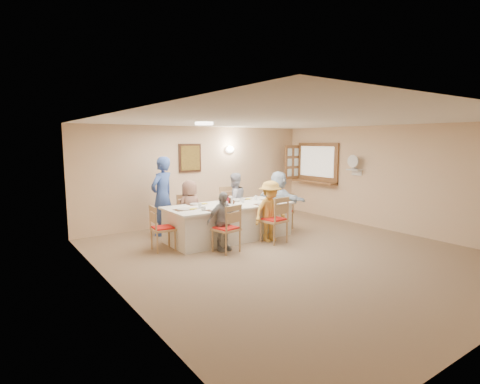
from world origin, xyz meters
TOP-DOWN VIEW (x-y plane):
  - ground at (0.00, 0.00)m, footprint 7.00×7.00m
  - room_walls at (0.00, 0.00)m, footprint 7.00×7.00m
  - wall_picture at (-0.30, 3.46)m, footprint 0.62×0.05m
  - wall_sconce at (0.90, 3.44)m, footprint 0.26×0.09m
  - ceiling_light at (-1.00, 1.50)m, footprint 0.36×0.36m
  - serving_hatch at (3.21, 2.40)m, footprint 0.06×1.50m
  - hatch_sill at (3.09, 2.40)m, footprint 0.30×1.50m
  - shutter_door at (2.95, 3.16)m, footprint 0.55×0.04m
  - fan_shelf at (3.13, 1.05)m, footprint 0.22×0.36m
  - desk_fan at (3.10, 1.05)m, footprint 0.30×0.30m
  - dining_table at (-0.32, 1.64)m, footprint 2.79×1.18m
  - chair_back_left at (-0.92, 2.44)m, footprint 0.52×0.52m
  - chair_back_right at (0.28, 2.44)m, footprint 0.55×0.55m
  - chair_front_left at (-0.92, 0.84)m, footprint 0.53×0.53m
  - chair_front_right at (0.28, 0.84)m, footprint 0.52×0.52m
  - chair_left_end at (-1.87, 1.64)m, footprint 0.47×0.47m
  - chair_right_end at (1.23, 1.64)m, footprint 0.49×0.49m
  - diner_back_left at (-0.92, 2.32)m, footprint 0.76×0.62m
  - diner_back_right at (0.28, 2.32)m, footprint 0.67×0.52m
  - diner_front_left at (-0.92, 0.96)m, footprint 0.68×0.30m
  - diner_front_right at (0.28, 0.96)m, footprint 0.89×0.57m
  - diner_right_end at (1.10, 1.64)m, footprint 1.47×0.91m
  - caregiver at (-1.37, 2.79)m, footprint 0.99×0.94m
  - placemat_fl at (-0.92, 1.22)m, footprint 0.36×0.27m
  - plate_fl at (-0.92, 1.22)m, footprint 0.25×0.25m
  - napkin_fl at (-0.74, 1.17)m, footprint 0.14×0.14m
  - placemat_fr at (0.28, 1.22)m, footprint 0.34×0.25m
  - plate_fr at (0.28, 1.22)m, footprint 0.25×0.25m
  - napkin_fr at (0.46, 1.17)m, footprint 0.13×0.13m
  - placemat_bl at (-0.92, 2.06)m, footprint 0.33×0.25m
  - plate_bl at (-0.92, 2.06)m, footprint 0.25×0.25m
  - napkin_bl at (-0.74, 2.01)m, footprint 0.13×0.13m
  - placemat_br at (0.28, 2.06)m, footprint 0.36×0.27m
  - plate_br at (0.28, 2.06)m, footprint 0.23×0.23m
  - napkin_br at (0.46, 2.01)m, footprint 0.14×0.14m
  - placemat_le at (-1.42, 1.64)m, footprint 0.36×0.27m
  - plate_le at (-1.42, 1.64)m, footprint 0.26×0.26m
  - napkin_le at (-1.24, 1.59)m, footprint 0.14×0.14m
  - placemat_re at (0.80, 1.64)m, footprint 0.35×0.26m
  - plate_re at (0.80, 1.64)m, footprint 0.24×0.24m
  - napkin_re at (0.98, 1.59)m, footprint 0.13×0.13m
  - teacup_a at (-1.14, 1.33)m, footprint 0.17×0.17m
  - teacup_b at (0.05, 2.14)m, footprint 0.17×0.17m
  - bowl_a at (-0.54, 1.37)m, footprint 0.29×0.29m
  - bowl_b at (0.03, 1.87)m, footprint 0.31×0.31m
  - condiment_ketchup at (-0.38, 1.64)m, footprint 0.14×0.14m
  - condiment_brown at (-0.31, 1.70)m, footprint 0.11×0.12m
  - condiment_malt at (-0.24, 1.63)m, footprint 0.16×0.16m
  - drinking_glass at (-0.47, 1.69)m, footprint 0.06×0.06m

SIDE VIEW (x-z plane):
  - ground at x=0.00m, z-range 0.00..0.00m
  - dining_table at x=-0.32m, z-range 0.00..0.76m
  - chair_right_end at x=1.23m, z-range 0.00..0.88m
  - chair_left_end at x=-1.87m, z-range 0.00..0.90m
  - chair_back_left at x=-0.92m, z-range 0.00..0.92m
  - chair_front_left at x=-0.92m, z-range 0.00..0.94m
  - chair_front_right at x=0.28m, z-range 0.00..0.99m
  - chair_back_right at x=0.28m, z-range 0.00..1.02m
  - diner_front_left at x=-0.92m, z-range 0.00..1.16m
  - diner_back_left at x=-0.92m, z-range 0.00..1.27m
  - diner_front_right at x=0.28m, z-range 0.00..1.30m
  - diner_back_right at x=0.28m, z-range 0.00..1.37m
  - diner_right_end at x=1.10m, z-range 0.00..1.42m
  - placemat_fl at x=-0.92m, z-range 0.76..0.77m
  - placemat_fr at x=0.28m, z-range 0.76..0.77m
  - placemat_bl at x=-0.92m, z-range 0.76..0.77m
  - placemat_br at x=0.28m, z-range 0.76..0.77m
  - placemat_le at x=-1.42m, z-range 0.76..0.77m
  - placemat_re at x=0.80m, z-range 0.76..0.77m
  - napkin_fl at x=-0.74m, z-range 0.77..0.77m
  - napkin_fr at x=0.46m, z-range 0.77..0.77m
  - napkin_bl at x=-0.74m, z-range 0.77..0.77m
  - napkin_br at x=0.46m, z-range 0.77..0.77m
  - napkin_le at x=-1.24m, z-range 0.77..0.77m
  - napkin_re at x=0.98m, z-range 0.77..0.77m
  - plate_fl at x=-0.92m, z-range 0.77..0.78m
  - plate_fr at x=0.28m, z-range 0.77..0.78m
  - plate_bl at x=-0.92m, z-range 0.77..0.78m
  - plate_br at x=0.28m, z-range 0.77..0.78m
  - plate_le at x=-1.42m, z-range 0.76..0.78m
  - plate_re at x=0.80m, z-range 0.77..0.78m
  - bowl_a at x=-0.54m, z-range 0.76..0.81m
  - bowl_b at x=0.03m, z-range 0.76..0.82m
  - teacup_a at x=-1.14m, z-range 0.76..0.84m
  - teacup_b at x=0.05m, z-range 0.76..0.85m
  - drinking_glass at x=-0.47m, z-range 0.77..0.86m
  - condiment_malt at x=-0.24m, z-range 0.76..0.90m
  - condiment_brown at x=-0.31m, z-range 0.76..0.96m
  - condiment_ketchup at x=-0.38m, z-range 0.76..0.98m
  - caregiver at x=-1.37m, z-range 0.00..1.79m
  - hatch_sill at x=3.09m, z-range 0.95..1.00m
  - fan_shelf at x=3.13m, z-range 1.39..1.41m
  - serving_hatch at x=3.21m, z-range 0.92..2.08m
  - shutter_door at x=2.95m, z-range 1.00..2.00m
  - room_walls at x=0.00m, z-range -1.99..5.01m
  - desk_fan at x=3.10m, z-range 1.41..1.69m
  - wall_picture at x=-0.30m, z-range 1.34..2.06m
  - wall_sconce at x=0.90m, z-range 1.81..1.99m
  - ceiling_light at x=-1.00m, z-range 2.45..2.50m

